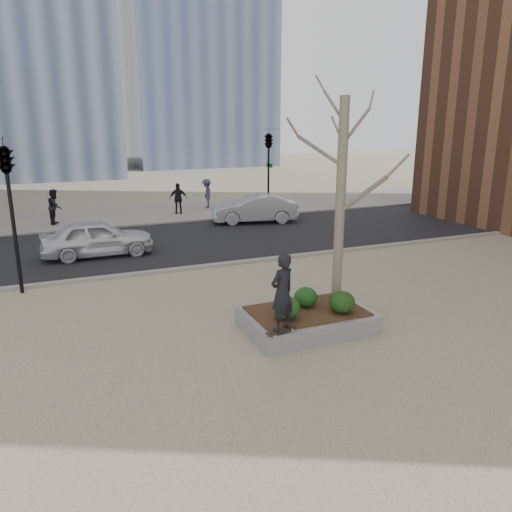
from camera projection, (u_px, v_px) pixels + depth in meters
name	position (u px, v px, depth m)	size (l,w,h in m)	color
ground	(269.00, 335.00, 11.83)	(120.00, 120.00, 0.00)	tan
street	(171.00, 243.00, 20.72)	(60.00, 8.00, 0.02)	black
far_sidewalk	(140.00, 214.00, 26.95)	(60.00, 6.00, 0.02)	gray
planter	(307.00, 320.00, 12.14)	(3.00, 2.00, 0.45)	gray
planter_mulch	(307.00, 311.00, 12.07)	(2.70, 1.70, 0.04)	#382314
sycamore_tree	(342.00, 170.00, 11.84)	(2.80, 2.80, 6.60)	gray
shrub_left	(286.00, 308.00, 11.49)	(0.63, 0.63, 0.54)	#163A12
shrub_middle	(306.00, 297.00, 12.25)	(0.58, 0.58, 0.49)	#153E14
shrub_right	(342.00, 302.00, 11.86)	(0.62, 0.62, 0.53)	black
skateboard	(282.00, 331.00, 10.88)	(0.78, 0.20, 0.07)	black
skateboarder	(282.00, 292.00, 10.64)	(0.63, 0.41, 1.72)	black
police_car	(97.00, 238.00, 18.52)	(1.62, 4.02, 1.37)	silver
car_silver	(255.00, 209.00, 24.61)	(1.45, 4.15, 1.37)	#9DA0A5
car_third	(461.00, 197.00, 28.81)	(1.77, 4.36, 1.27)	#4F515A
pedestrian_a	(55.00, 207.00, 24.17)	(0.83, 0.64, 1.70)	black
pedestrian_b	(207.00, 193.00, 28.60)	(1.08, 0.62, 1.67)	navy
pedestrian_c	(178.00, 199.00, 26.82)	(0.97, 0.40, 1.66)	black
traffic_light_near	(13.00, 218.00, 14.16)	(0.60, 2.48, 4.50)	black
traffic_light_far	(268.00, 172.00, 26.64)	(0.60, 2.48, 4.50)	black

